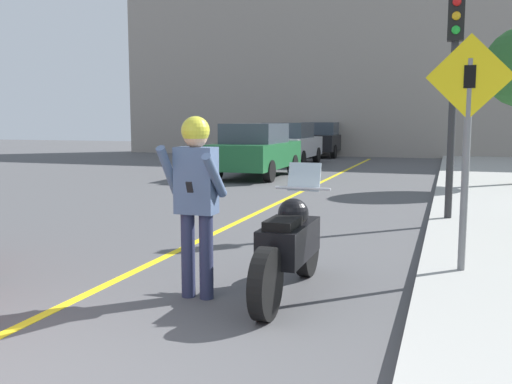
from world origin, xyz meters
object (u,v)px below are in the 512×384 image
object	(u,v)px
crossing_sign	(467,130)
parked_car_green	(256,150)
motorcycle	(290,245)
parked_car_black	(322,139)
parked_car_silver	(289,143)
person_biker	(196,187)
traffic_light	(454,64)

from	to	relation	value
crossing_sign	parked_car_green	size ratio (longest dim) A/B	0.61
motorcycle	parked_car_black	size ratio (longest dim) A/B	0.53
parked_car_green	parked_car_silver	bearing A→B (deg)	94.37
motorcycle	parked_car_green	world-z (taller)	parked_car_green
person_biker	parked_car_silver	size ratio (longest dim) A/B	0.43
crossing_sign	parked_car_green	distance (m)	11.94
parked_car_silver	parked_car_black	world-z (taller)	same
person_biker	parked_car_black	size ratio (longest dim) A/B	0.43
crossing_sign	parked_car_black	size ratio (longest dim) A/B	0.61
crossing_sign	parked_car_black	bearing A→B (deg)	106.19
motorcycle	parked_car_green	xyz separation A→B (m)	(-4.24, 11.42, 0.34)
crossing_sign	parked_car_green	xyz separation A→B (m)	(-5.92, 10.34, -0.82)
motorcycle	crossing_sign	bearing A→B (deg)	32.59
crossing_sign	parked_car_green	world-z (taller)	crossing_sign
parked_car_silver	parked_car_black	bearing A→B (deg)	88.16
motorcycle	crossing_sign	world-z (taller)	crossing_sign
person_biker	traffic_light	distance (m)	5.76
motorcycle	crossing_sign	xyz separation A→B (m)	(1.68, 1.07, 1.16)
parked_car_black	parked_car_silver	bearing A→B (deg)	-91.84
motorcycle	crossing_sign	size ratio (longest dim) A/B	0.87
parked_car_black	crossing_sign	bearing A→B (deg)	-73.81
motorcycle	traffic_light	xyz separation A→B (m)	(1.52, 4.60, 2.19)
motorcycle	traffic_light	bearing A→B (deg)	71.69
person_biker	parked_car_silver	xyz separation A→B (m)	(-3.80, 17.23, -0.28)
person_biker	parked_car_silver	world-z (taller)	person_biker
motorcycle	parked_car_silver	size ratio (longest dim) A/B	0.53
motorcycle	parked_car_black	world-z (taller)	parked_car_black
traffic_light	parked_car_black	distance (m)	18.75
person_biker	parked_car_black	bearing A→B (deg)	99.08
crossing_sign	parked_car_silver	size ratio (longest dim) A/B	0.61
parked_car_green	traffic_light	bearing A→B (deg)	-49.79
crossing_sign	traffic_light	xyz separation A→B (m)	(-0.16, 3.53, 1.03)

